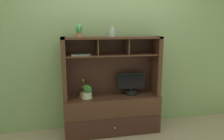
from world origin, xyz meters
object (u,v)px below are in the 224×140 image
at_px(diffuser_bottle, 112,32).
at_px(potted_succulent, 79,31).
at_px(magazine_stack_left, 81,55).
at_px(media_console, 112,104).
at_px(potted_orchid, 84,94).
at_px(tv_monitor, 131,85).
at_px(potted_fern, 87,93).

height_order(diffuser_bottle, potted_succulent, diffuser_bottle).
bearing_deg(magazine_stack_left, potted_succulent, 100.08).
height_order(media_console, potted_orchid, media_console).
xyz_separation_m(magazine_stack_left, potted_succulent, (-0.01, 0.05, 0.33)).
height_order(potted_orchid, magazine_stack_left, magazine_stack_left).
bearing_deg(media_console, diffuser_bottle, -90.00).
distance_m(potted_orchid, potted_succulent, 0.94).
bearing_deg(potted_orchid, tv_monitor, -1.07).
bearing_deg(potted_orchid, potted_succulent, -152.69).
bearing_deg(media_console, magazine_stack_left, -173.30).
distance_m(potted_orchid, magazine_stack_left, 0.61).
bearing_deg(media_console, potted_orchid, 177.07).
height_order(tv_monitor, magazine_stack_left, magazine_stack_left).
relative_size(tv_monitor, diffuser_bottle, 1.28).
bearing_deg(potted_succulent, media_console, 0.25).
bearing_deg(magazine_stack_left, diffuser_bottle, 6.49).
relative_size(tv_monitor, potted_fern, 2.03).
relative_size(media_console, potted_succulent, 8.47).
height_order(tv_monitor, potted_fern, tv_monitor).
bearing_deg(potted_fern, potted_orchid, 131.08).
distance_m(media_console, potted_orchid, 0.45).
bearing_deg(magazine_stack_left, potted_orchid, 64.11).
bearing_deg(magazine_stack_left, tv_monitor, 4.62).
height_order(media_console, potted_succulent, potted_succulent).
xyz_separation_m(media_console, potted_orchid, (-0.42, 0.02, 0.17)).
height_order(magazine_stack_left, diffuser_bottle, diffuser_bottle).
bearing_deg(potted_fern, media_console, 4.54).
bearing_deg(potted_orchid, magazine_stack_left, -115.89).
relative_size(media_console, tv_monitor, 3.42).
xyz_separation_m(tv_monitor, diffuser_bottle, (-0.31, -0.01, 0.81)).
distance_m(tv_monitor, potted_fern, 0.69).
bearing_deg(magazine_stack_left, media_console, 6.70).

